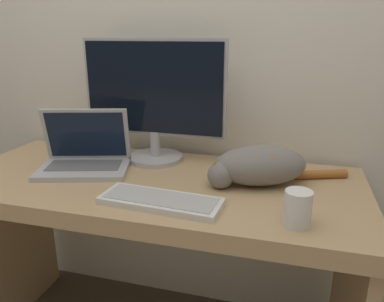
{
  "coord_description": "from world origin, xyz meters",
  "views": [
    {
      "loc": [
        0.48,
        -0.87,
        1.28
      ],
      "look_at": [
        0.15,
        0.29,
        0.9
      ],
      "focal_mm": 35.0,
      "sensor_mm": 36.0,
      "label": 1
    }
  ],
  "objects_px": {
    "monitor": "(154,99)",
    "external_keyboard": "(161,201)",
    "coffee_mug": "(298,209)",
    "laptop": "(85,158)",
    "cat": "(259,165)"
  },
  "relations": [
    {
      "from": "monitor",
      "to": "external_keyboard",
      "type": "distance_m",
      "value": 0.49
    },
    {
      "from": "monitor",
      "to": "coffee_mug",
      "type": "bearing_deg",
      "value": -36.15
    },
    {
      "from": "monitor",
      "to": "external_keyboard",
      "type": "bearing_deg",
      "value": -67.13
    },
    {
      "from": "coffee_mug",
      "to": "laptop",
      "type": "bearing_deg",
      "value": 163.28
    },
    {
      "from": "laptop",
      "to": "external_keyboard",
      "type": "distance_m",
      "value": 0.45
    },
    {
      "from": "monitor",
      "to": "cat",
      "type": "height_order",
      "value": "monitor"
    },
    {
      "from": "cat",
      "to": "laptop",
      "type": "bearing_deg",
      "value": 162.11
    },
    {
      "from": "laptop",
      "to": "cat",
      "type": "distance_m",
      "value": 0.67
    },
    {
      "from": "laptop",
      "to": "monitor",
      "type": "bearing_deg",
      "value": 22.2
    },
    {
      "from": "laptop",
      "to": "external_keyboard",
      "type": "bearing_deg",
      "value": -45.33
    },
    {
      "from": "monitor",
      "to": "cat",
      "type": "relative_size",
      "value": 1.2
    },
    {
      "from": "monitor",
      "to": "coffee_mug",
      "type": "height_order",
      "value": "monitor"
    },
    {
      "from": "monitor",
      "to": "coffee_mug",
      "type": "xyz_separation_m",
      "value": [
        0.58,
        -0.42,
        -0.21
      ]
    },
    {
      "from": "cat",
      "to": "coffee_mug",
      "type": "height_order",
      "value": "cat"
    },
    {
      "from": "monitor",
      "to": "external_keyboard",
      "type": "xyz_separation_m",
      "value": [
        0.17,
        -0.39,
        -0.25
      ]
    }
  ]
}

